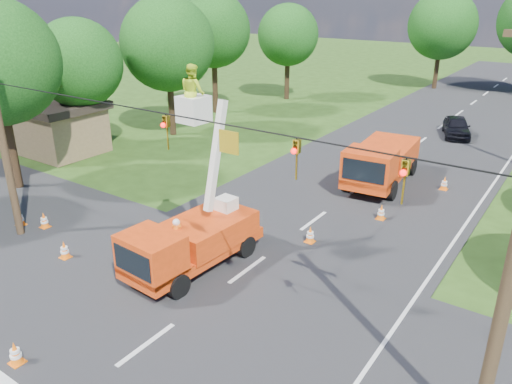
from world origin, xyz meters
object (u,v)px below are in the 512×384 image
Objects in this scene: tree_left_d at (168,44)px; tree_left_f at (288,35)px; bucket_truck at (191,229)px; traffic_cone_4 at (64,250)px; distant_car at (457,127)px; traffic_cone_0 at (15,353)px; shed at (57,126)px; tree_left_c at (78,63)px; ground_worker at (178,247)px; traffic_cone_3 at (381,212)px; tree_left_e at (213,30)px; traffic_cone_2 at (310,235)px; pole_left at (0,129)px; traffic_cone_6 at (20,218)px; traffic_cone_7 at (444,183)px; traffic_cone_5 at (44,220)px; second_truck at (381,162)px; tree_far_a at (442,25)px.

tree_left_d is 1.10× the size of tree_left_f.
bucket_truck reaches higher than traffic_cone_4.
distant_car is (3.27, 23.72, -0.91)m from bucket_truck.
traffic_cone_0 is 20.09m from shed.
tree_left_f is at bearing 81.72° from shed.
tree_left_c reaches higher than bucket_truck.
ground_worker is 0.35× the size of shed.
shed is at bearing 145.17° from traffic_cone_4.
tree_left_e is at bearing 147.68° from traffic_cone_3.
pole_left is at bearing -148.98° from traffic_cone_2.
ground_worker reaches higher than traffic_cone_6.
tree_left_d is at bearing -179.77° from traffic_cone_7.
traffic_cone_7 is 19.53m from tree_left_d.
distant_car is at bearing 66.69° from traffic_cone_5.
tree_left_d reaches higher than second_truck.
tree_left_c reaches higher than shed.
second_truck is at bearing 82.60° from bucket_truck.
traffic_cone_5 is 4.26m from pole_left.
traffic_cone_6 is 23.34m from tree_left_e.
traffic_cone_3 is 26.96m from tree_left_f.
traffic_cone_2 is at bearing -93.82° from second_truck.
shed is 0.58× the size of tree_left_e.
pole_left is 0.97× the size of tree_left_d.
ground_worker reaches higher than traffic_cone_7.
tree_far_a is at bearing 83.01° from traffic_cone_6.
distant_car is 27.02m from traffic_cone_5.
second_truck is 17.34m from traffic_cone_6.
tree_far_a reaches higher than traffic_cone_6.
pole_left is 1.64× the size of shed.
second_truck is 0.82× the size of tree_left_c.
shed is at bearing 135.92° from traffic_cone_6.
ground_worker is 0.24× the size of tree_left_c.
traffic_cone_6 is 0.08× the size of tree_left_d.
tree_left_e is at bearing 109.90° from traffic_cone_5.
tree_left_d is at bearing 108.22° from traffic_cone_6.
tree_left_f reaches higher than ground_worker.
traffic_cone_0 and traffic_cone_6 have the same top height.
second_truck is 0.79× the size of tree_left_f.
tree_left_c is at bearing 136.30° from traffic_cone_0.
tree_left_f reaches higher than traffic_cone_3.
traffic_cone_0 is 9.43m from pole_left.
tree_left_d is at bearing 163.58° from traffic_cone_3.
second_truck reaches higher than traffic_cone_6.
pole_left is at bearing -161.52° from bucket_truck.
traffic_cone_0 and traffic_cone_7 have the same top height.
traffic_cone_5 is at bearing -152.15° from traffic_cone_2.
traffic_cone_4 is 0.08× the size of tree_left_e.
second_truck is 1.63× the size of distant_car.
second_truck is 18.32m from tree_left_c.
traffic_cone_3 is 15.70m from traffic_cone_6.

